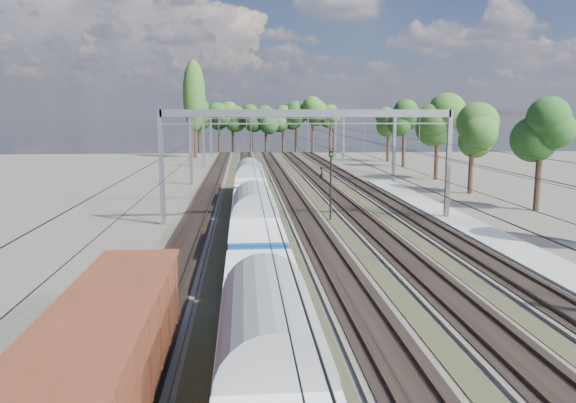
{
  "coord_description": "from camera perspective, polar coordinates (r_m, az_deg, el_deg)",
  "views": [
    {
      "loc": [
        -5.15,
        -14.29,
        8.71
      ],
      "look_at": [
        -2.14,
        23.07,
        2.8
      ],
      "focal_mm": 35.0,
      "sensor_mm": 36.0,
      "label": 1
    }
  ],
  "objects": [
    {
      "name": "freight_boxcar",
      "position": [
        16.29,
        -18.53,
        -15.45
      ],
      "size": [
        2.77,
        13.39,
        3.45
      ],
      "color": "black",
      "rests_on": "ground"
    },
    {
      "name": "catenary",
      "position": [
        67.24,
        0.08,
        6.99
      ],
      "size": [
        25.65,
        130.0,
        9.0
      ],
      "color": "slate",
      "rests_on": "ground"
    },
    {
      "name": "poplar",
      "position": [
        112.72,
        -9.52,
        10.46
      ],
      "size": [
        4.4,
        4.4,
        19.04
      ],
      "color": "black",
      "rests_on": "ground"
    },
    {
      "name": "worker",
      "position": [
        73.8,
        3.44,
        2.86
      ],
      "size": [
        0.48,
        0.68,
        1.77
      ],
      "primitive_type": "imported",
      "rotation": [
        0.0,
        0.0,
        1.49
      ],
      "color": "black",
      "rests_on": "ground"
    },
    {
      "name": "track_bed",
      "position": [
        60.13,
        0.36,
        0.73
      ],
      "size": [
        21.0,
        130.0,
        0.34
      ],
      "color": "#47423A",
      "rests_on": "ground"
    },
    {
      "name": "emu_train",
      "position": [
        34.3,
        -3.43,
        -1.62
      ],
      "size": [
        2.81,
        59.52,
        4.11
      ],
      "color": "black",
      "rests_on": "ground"
    },
    {
      "name": "tree_belt",
      "position": [
        110.89,
        1.18,
        8.69
      ],
      "size": [
        41.06,
        98.4,
        11.87
      ],
      "color": "black",
      "rests_on": "ground"
    },
    {
      "name": "platform",
      "position": [
        39.29,
        21.48,
        -4.26
      ],
      "size": [
        3.0,
        70.0,
        0.3
      ],
      "primitive_type": "cube",
      "color": "gray",
      "rests_on": "ground"
    },
    {
      "name": "signal_far",
      "position": [
        105.9,
        4.62,
        6.26
      ],
      "size": [
        0.43,
        0.4,
        5.97
      ],
      "rotation": [
        0.0,
        0.0,
        0.39
      ],
      "color": "black",
      "rests_on": "ground"
    },
    {
      "name": "signal_near",
      "position": [
        45.69,
        4.37,
        2.72
      ],
      "size": [
        0.37,
        0.34,
        5.95
      ],
      "rotation": [
        0.0,
        0.0,
        -0.03
      ],
      "color": "black",
      "rests_on": "ground"
    }
  ]
}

